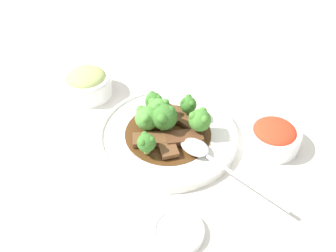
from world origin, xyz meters
The scene contains 18 objects.
ground_plane centered at (0.00, 0.00, 0.00)m, with size 4.00×4.00×0.00m, color silver.
main_plate centered at (0.00, 0.00, 0.01)m, with size 0.27×0.27×0.02m.
beef_strip_0 centered at (0.01, 0.04, 0.02)m, with size 0.07×0.07×0.01m.
beef_strip_1 centered at (-0.04, 0.00, 0.02)m, with size 0.07×0.07×0.01m.
beef_strip_2 centered at (-0.03, 0.04, 0.02)m, with size 0.06×0.06×0.01m.
beef_strip_3 centered at (-0.03, -0.04, 0.02)m, with size 0.05×0.04×0.01m.
beef_strip_4 centered at (0.02, -0.04, 0.02)m, with size 0.05×0.04×0.01m.
broccoli_floret_0 centered at (0.04, 0.01, 0.05)m, with size 0.05×0.05×0.05m.
broccoli_floret_1 centered at (-0.01, -0.06, 0.05)m, with size 0.03×0.03×0.05m.
broccoli_floret_2 centered at (0.06, -0.03, 0.05)m, with size 0.04×0.04×0.04m.
broccoli_floret_3 centered at (0.01, 0.00, 0.05)m, with size 0.05×0.05×0.06m.
broccoli_floret_4 centered at (-0.05, -0.03, 0.05)m, with size 0.04×0.04×0.05m.
broccoli_floret_5 centered at (0.00, 0.07, 0.05)m, with size 0.03×0.03×0.04m.
broccoli_floret_6 centered at (0.03, -0.02, 0.05)m, with size 0.05×0.05×0.05m.
serving_spoon centered at (-0.09, 0.01, 0.03)m, with size 0.23×0.06×0.01m.
side_bowl_kimchi centered at (-0.18, -0.10, 0.03)m, with size 0.10×0.10×0.05m.
side_bowl_appetizer centered at (0.23, -0.01, 0.03)m, with size 0.11×0.11×0.06m.
sauce_dish centered at (-0.14, 0.16, 0.01)m, with size 0.08×0.08×0.01m.
Camera 1 is at (-0.32, 0.45, 0.56)m, focal length 42.00 mm.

